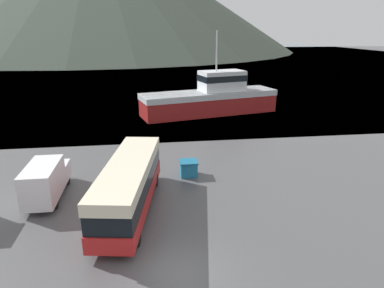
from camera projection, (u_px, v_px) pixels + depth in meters
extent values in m
plane|color=#4C4C4F|center=(181.00, 271.00, 16.28)|extent=(400.00, 400.00, 0.00)
plane|color=slate|center=(148.00, 55.00, 147.14)|extent=(240.00, 240.00, 0.00)
cube|color=red|center=(130.00, 197.00, 21.40)|extent=(4.18, 10.73, 0.97)
cube|color=black|center=(129.00, 182.00, 21.06)|extent=(4.10, 10.52, 1.11)
cube|color=beige|center=(128.00, 168.00, 20.77)|extent=(4.18, 10.73, 0.70)
cube|color=black|center=(143.00, 155.00, 26.10)|extent=(2.17, 0.42, 1.50)
cylinder|color=black|center=(126.00, 179.00, 25.05)|extent=(0.44, 0.94, 0.90)
cylinder|color=black|center=(155.00, 180.00, 24.99)|extent=(0.44, 0.94, 0.90)
cylinder|color=black|center=(96.00, 237.00, 18.12)|extent=(0.44, 0.94, 0.90)
cylinder|color=black|center=(137.00, 238.00, 18.05)|extent=(0.44, 0.94, 0.90)
cube|color=silver|center=(43.00, 182.00, 22.27)|extent=(1.92, 4.13, 2.24)
cube|color=silver|center=(55.00, 171.00, 25.20)|extent=(1.92, 1.77, 1.23)
cube|color=black|center=(51.00, 163.00, 24.06)|extent=(1.63, 0.06, 0.78)
cylinder|color=black|center=(44.00, 181.00, 25.07)|extent=(0.22, 0.70, 0.70)
cylinder|color=black|center=(68.00, 179.00, 25.28)|extent=(0.22, 0.70, 0.70)
cylinder|color=black|center=(28.00, 205.00, 21.64)|extent=(0.22, 0.70, 0.70)
cylinder|color=black|center=(56.00, 203.00, 21.85)|extent=(0.22, 0.70, 0.70)
cube|color=maroon|center=(209.00, 103.00, 45.92)|extent=(18.75, 8.82, 2.99)
cube|color=silver|center=(209.00, 94.00, 45.56)|extent=(18.94, 8.91, 0.75)
cube|color=silver|center=(222.00, 81.00, 45.66)|extent=(6.42, 4.49, 2.65)
cube|color=black|center=(222.00, 78.00, 45.53)|extent=(6.55, 4.61, 0.79)
cylinder|color=#B2B2B7|center=(217.00, 51.00, 44.11)|extent=(0.20, 0.20, 5.10)
cube|color=teal|center=(189.00, 169.00, 26.69)|extent=(1.27, 1.22, 1.09)
cube|color=#1A5F86|center=(189.00, 162.00, 26.49)|extent=(1.39, 1.34, 0.12)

